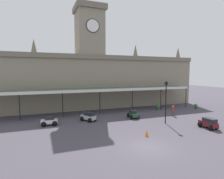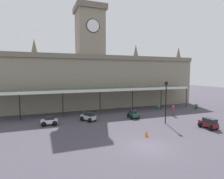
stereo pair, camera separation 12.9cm
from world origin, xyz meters
TOP-DOWN VIEW (x-y plane):
  - ground_plane at (0.00, 0.00)m, footprint 140.00×140.00m
  - station_building at (0.00, 21.18)m, footprint 43.86×5.79m
  - entrance_canopy at (0.00, 16.06)m, footprint 35.73×3.26m
  - car_maroon_estate at (10.00, 2.45)m, footprint 1.54×2.25m
  - car_green_sedan at (3.85, 10.45)m, footprint 1.65×2.13m
  - car_white_sedan at (-8.08, 10.72)m, footprint 2.12×1.64m
  - car_silver_estate at (-2.83, 11.08)m, footprint 2.22×2.43m
  - pedestrian_beside_cars at (10.30, 9.33)m, footprint 0.35×0.34m
  - victorian_lamppost at (6.51, 6.20)m, footprint 0.30×0.30m
  - traffic_cone at (1.43, 2.62)m, footprint 0.40×0.40m
  - planter_forecourt_centre at (11.05, 14.29)m, footprint 0.60×0.60m
  - planter_by_canopy at (18.16, 12.58)m, footprint 0.60×0.60m

SIDE VIEW (x-z plane):
  - ground_plane at x=0.00m, z-range 0.00..0.00m
  - traffic_cone at x=1.43m, z-range 0.00..0.68m
  - planter_forecourt_centre at x=11.05m, z-range 0.01..0.97m
  - planter_by_canopy at x=18.16m, z-range 0.01..0.97m
  - car_green_sedan at x=3.85m, z-range -0.09..1.10m
  - car_white_sedan at x=-8.08m, z-range -0.09..1.10m
  - car_maroon_estate at x=10.00m, z-range -0.07..1.20m
  - car_silver_estate at x=-2.83m, z-range -0.07..1.20m
  - pedestrian_beside_cars at x=10.30m, z-range 0.07..1.74m
  - victorian_lamppost at x=6.51m, z-range 0.63..6.34m
  - entrance_canopy at x=0.00m, z-range 1.94..6.12m
  - station_building at x=0.00m, z-range -3.73..15.46m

